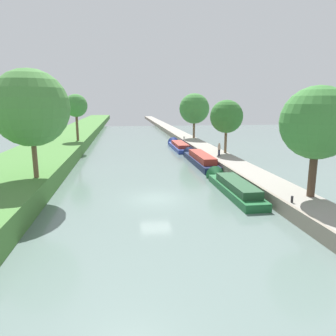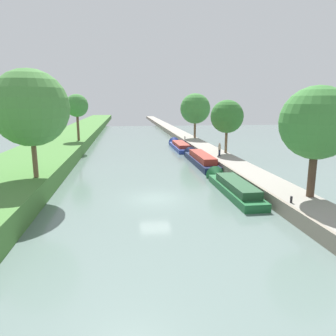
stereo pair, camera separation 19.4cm
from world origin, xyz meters
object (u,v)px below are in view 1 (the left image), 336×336
narrowboat_navy (199,159)px  person_walking (219,149)px  mooring_bollard_near (292,199)px  mooring_bollard_far (184,138)px  narrowboat_green (232,186)px  narrowboat_blue (178,146)px

narrowboat_navy → person_walking: person_walking is taller
mooring_bollard_near → mooring_bollard_far: size_ratio=1.00×
narrowboat_green → narrowboat_blue: 26.61m
person_walking → narrowboat_navy: bearing=166.6°
narrowboat_green → mooring_bollard_far: mooring_bollard_far is taller
mooring_bollard_far → narrowboat_green: bearing=-93.5°
mooring_bollard_near → mooring_bollard_far: 38.28m
mooring_bollard_far → narrowboat_blue: bearing=-111.1°
narrowboat_navy → person_walking: 2.77m
person_walking → mooring_bollard_near: bearing=-92.2°
narrowboat_green → mooring_bollard_near: size_ratio=24.05×
narrowboat_green → mooring_bollard_near: mooring_bollard_near is taller
narrowboat_navy → mooring_bollard_far: size_ratio=28.20×
narrowboat_green → narrowboat_blue: (-0.08, 26.61, -0.03)m
person_walking → mooring_bollard_far: 19.42m
mooring_bollard_near → mooring_bollard_far: same height
narrowboat_blue → mooring_bollard_near: bearing=-86.6°
narrowboat_blue → narrowboat_navy: bearing=-88.7°
narrowboat_blue → mooring_bollard_far: bearing=68.9°
narrowboat_green → person_walking: 12.72m
narrowboat_green → person_walking: size_ratio=6.52×
narrowboat_blue → person_walking: 14.57m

